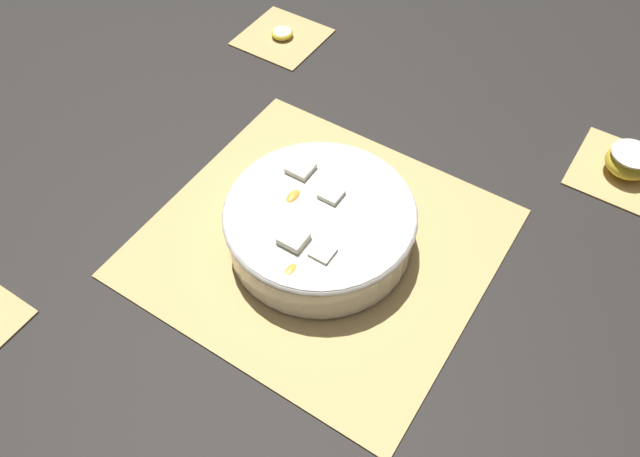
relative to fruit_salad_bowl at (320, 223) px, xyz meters
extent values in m
plane|color=black|center=(0.00, 0.00, -0.04)|extent=(6.00, 6.00, 0.00)
cube|color=tan|center=(0.00, 0.00, -0.04)|extent=(0.40, 0.43, 0.01)
cube|color=#3D2D19|center=(-0.15, 0.00, -0.04)|extent=(0.01, 0.42, 0.00)
cube|color=#3D2D19|center=(-0.10, 0.00, -0.04)|extent=(0.01, 0.42, 0.00)
cube|color=#3D2D19|center=(-0.05, 0.00, -0.04)|extent=(0.01, 0.42, 0.00)
cube|color=#3D2D19|center=(0.00, 0.00, -0.04)|extent=(0.01, 0.42, 0.00)
cube|color=#3D2D19|center=(0.05, 0.00, -0.04)|extent=(0.01, 0.42, 0.00)
cube|color=#3D2D19|center=(0.10, 0.00, -0.04)|extent=(0.01, 0.42, 0.00)
cube|color=#3D2D19|center=(0.15, 0.00, -0.04)|extent=(0.01, 0.42, 0.00)
cube|color=tan|center=(0.34, -0.30, -0.04)|extent=(0.14, 0.14, 0.01)
cube|color=#3D2D19|center=(0.31, -0.30, -0.04)|extent=(0.00, 0.13, 0.00)
cube|color=#3D2D19|center=(0.34, -0.30, -0.04)|extent=(0.00, 0.13, 0.00)
cube|color=#3D2D19|center=(0.38, -0.30, -0.04)|extent=(0.00, 0.13, 0.00)
cube|color=tan|center=(0.34, 0.30, -0.04)|extent=(0.14, 0.14, 0.01)
cube|color=#3D2D19|center=(0.31, 0.30, -0.04)|extent=(0.00, 0.13, 0.00)
cube|color=#3D2D19|center=(0.34, 0.30, -0.04)|extent=(0.00, 0.13, 0.00)
cube|color=#3D2D19|center=(0.38, 0.30, -0.04)|extent=(0.00, 0.13, 0.00)
cylinder|color=silver|center=(0.00, 0.00, 0.00)|extent=(0.24, 0.24, 0.06)
torus|color=silver|center=(0.00, 0.00, 0.02)|extent=(0.24, 0.24, 0.01)
cylinder|color=beige|center=(-0.03, 0.01, -0.01)|extent=(0.03, 0.03, 0.01)
cylinder|color=beige|center=(-0.01, -0.06, 0.01)|extent=(0.03, 0.03, 0.01)
cylinder|color=beige|center=(0.01, -0.02, -0.02)|extent=(0.03, 0.03, 0.01)
cylinder|color=beige|center=(0.01, 0.05, -0.01)|extent=(0.03, 0.03, 0.01)
cylinder|color=beige|center=(0.08, -0.03, 0.02)|extent=(0.03, 0.03, 0.01)
cylinder|color=beige|center=(0.03, -0.07, -0.02)|extent=(0.03, 0.03, 0.01)
cylinder|color=beige|center=(-0.05, 0.04, 0.02)|extent=(0.03, 0.03, 0.01)
cube|color=#EFEACC|center=(0.03, 0.00, 0.02)|extent=(0.03, 0.03, 0.03)
cube|color=#EFEACC|center=(-0.06, 0.00, 0.02)|extent=(0.03, 0.03, 0.03)
cube|color=#EFEACC|center=(-0.03, 0.07, -0.01)|extent=(0.03, 0.03, 0.03)
cube|color=#EFEACC|center=(0.08, 0.03, -0.02)|extent=(0.03, 0.03, 0.03)
cube|color=#EFEACC|center=(-0.09, 0.02, -0.01)|extent=(0.02, 0.02, 0.02)
cube|color=#EFEACC|center=(-0.07, -0.01, -0.02)|extent=(0.03, 0.03, 0.03)
cube|color=#EFEACC|center=(0.08, -0.01, -0.02)|extent=(0.03, 0.03, 0.03)
cube|color=#EFEACC|center=(-0.02, -0.02, -0.02)|extent=(0.02, 0.02, 0.02)
cube|color=#EFEACC|center=(-0.05, -0.04, 0.02)|extent=(0.03, 0.03, 0.03)
cube|color=#EFEACC|center=(0.04, 0.06, 0.02)|extent=(0.03, 0.03, 0.03)
ellipsoid|color=red|center=(-0.07, -0.06, 0.00)|extent=(0.03, 0.02, 0.02)
ellipsoid|color=#F9A338|center=(-0.03, 0.03, -0.02)|extent=(0.02, 0.01, 0.01)
ellipsoid|color=#F9A338|center=(-0.09, -0.02, 0.02)|extent=(0.04, 0.02, 0.02)
ellipsoid|color=#F9A338|center=(0.00, 0.04, 0.02)|extent=(0.03, 0.02, 0.01)
ellipsoid|color=#F9A338|center=(0.06, 0.00, 0.00)|extent=(0.02, 0.01, 0.01)
ellipsoid|color=gold|center=(0.34, -0.30, -0.02)|extent=(0.06, 0.06, 0.04)
cylinder|color=#EFEACC|center=(0.34, -0.30, 0.00)|extent=(0.06, 0.06, 0.00)
cylinder|color=beige|center=(0.34, 0.30, -0.03)|extent=(0.03, 0.03, 0.01)
torus|color=yellow|center=(0.34, 0.30, -0.03)|extent=(0.04, 0.04, 0.01)
camera|label=1|loc=(-0.41, -0.27, 0.62)|focal=35.00mm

